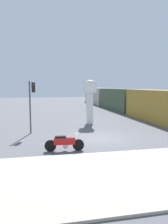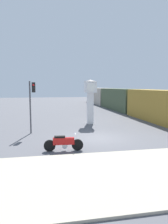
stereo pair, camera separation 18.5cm
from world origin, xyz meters
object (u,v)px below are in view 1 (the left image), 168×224
freight_train (118,99)px  traffic_light (32,98)px  clock_tower (90,94)px  motorcycle (64,143)px

freight_train → traffic_light: traffic_light is taller
traffic_light → freight_train: bearing=50.2°
clock_tower → freight_train: 14.81m
freight_train → traffic_light: 20.93m
freight_train → traffic_light: bearing=-129.8°
motorcycle → clock_tower: size_ratio=0.52×
motorcycle → traffic_light: traffic_light is taller
motorcycle → clock_tower: bearing=72.6°
clock_tower → freight_train: clock_tower is taller
freight_train → traffic_light: size_ratio=9.01×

